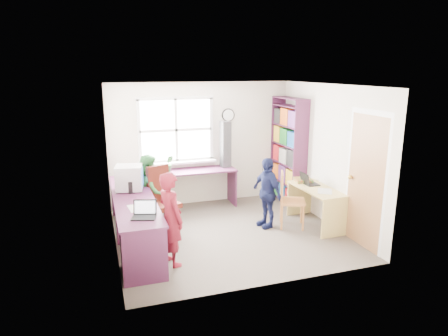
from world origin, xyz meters
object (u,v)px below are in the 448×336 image
object	(u,v)px
right_desk	(317,198)
laptop_right	(308,182)
wooden_chair	(288,198)
person_green	(150,191)
swivel_chair	(163,203)
cd_tower	(225,144)
potted_plant	(169,164)
crt_monitor	(129,178)
bookshelf	(288,153)
l_desk	(150,222)
person_navy	(267,193)
laptop_left	(144,213)
person_red	(171,219)

from	to	relation	value
right_desk	laptop_right	size ratio (longest dim) A/B	3.72
laptop_right	wooden_chair	bearing A→B (deg)	109.72
laptop_right	person_green	world-z (taller)	person_green
swivel_chair	cd_tower	xyz separation A→B (m)	(1.42, 0.97, 0.74)
potted_plant	crt_monitor	bearing A→B (deg)	-130.28
bookshelf	swivel_chair	distance (m)	2.78
l_desk	person_navy	xyz separation A→B (m)	(2.02, 0.38, 0.15)
swivel_chair	laptop_right	xyz separation A→B (m)	(2.51, -0.38, 0.25)
laptop_left	l_desk	bearing A→B (deg)	92.15
wooden_chair	crt_monitor	xyz separation A→B (m)	(-2.58, 0.48, 0.44)
bookshelf	swivel_chair	world-z (taller)	bookshelf
cd_tower	potted_plant	xyz separation A→B (m)	(-1.14, -0.07, -0.29)
bookshelf	person_green	xyz separation A→B (m)	(-2.82, -0.45, -0.37)
crt_monitor	cd_tower	world-z (taller)	cd_tower
person_navy	person_green	bearing A→B (deg)	-121.82
cd_tower	person_navy	xyz separation A→B (m)	(0.28, -1.38, -0.60)
l_desk	person_red	xyz separation A→B (m)	(0.22, -0.47, 0.20)
wooden_chair	person_red	world-z (taller)	person_red
crt_monitor	laptop_left	size ratio (longest dim) A/B	1.27
bookshelf	potted_plant	distance (m)	2.38
crt_monitor	person_navy	xyz separation A→B (m)	(2.23, -0.36, -0.35)
right_desk	swivel_chair	bearing A→B (deg)	164.42
laptop_left	laptop_right	bearing A→B (deg)	34.20
laptop_right	potted_plant	distance (m)	2.58
l_desk	laptop_left	xyz separation A→B (m)	(-0.13, -0.52, 0.34)
person_navy	laptop_left	bearing A→B (deg)	-80.40
l_desk	person_navy	distance (m)	2.06
bookshelf	person_green	bearing A→B (deg)	-170.94
right_desk	bookshelf	bearing A→B (deg)	83.90
bookshelf	cd_tower	size ratio (longest dim) A/B	2.31
crt_monitor	laptop_right	xyz separation A→B (m)	(3.03, -0.33, -0.24)
cd_tower	laptop_right	bearing A→B (deg)	-60.95
laptop_right	l_desk	bearing A→B (deg)	99.28
swivel_chair	person_red	world-z (taller)	person_red
bookshelf	swivel_chair	size ratio (longest dim) A/B	1.94
right_desk	crt_monitor	distance (m)	3.16
wooden_chair	cd_tower	distance (m)	1.77
wooden_chair	right_desk	bearing A→B (deg)	13.90
cd_tower	laptop_left	bearing A→B (deg)	-139.29
wooden_chair	person_green	xyz separation A→B (m)	(-2.23, 0.76, 0.11)
potted_plant	person_navy	bearing A→B (deg)	-42.44
laptop_left	potted_plant	distance (m)	2.32
right_desk	laptop_right	world-z (taller)	laptop_right
potted_plant	right_desk	bearing A→B (deg)	-33.79
l_desk	laptop_right	size ratio (longest dim) A/B	9.36
laptop_right	swivel_chair	bearing A→B (deg)	82.38
bookshelf	person_navy	bearing A→B (deg)	-130.72
swivel_chair	wooden_chair	size ratio (longest dim) A/B	1.14
bookshelf	person_red	size ratio (longest dim) A/B	1.59
person_green	bookshelf	bearing A→B (deg)	-70.37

